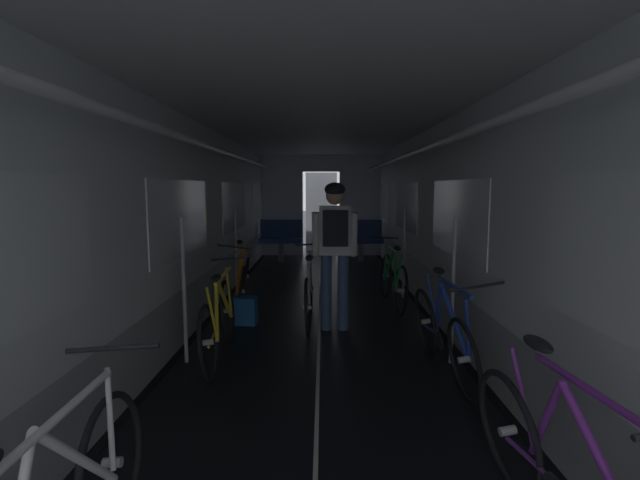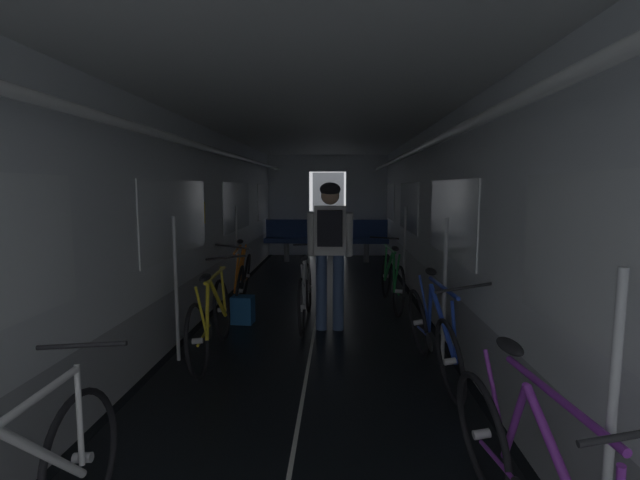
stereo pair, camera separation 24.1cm
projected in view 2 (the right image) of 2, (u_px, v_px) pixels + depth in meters
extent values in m
cube|color=black|center=(201.00, 324.00, 5.57)|extent=(0.08, 11.50, 0.01)
cube|color=black|center=(432.00, 327.00, 5.45)|extent=(0.08, 11.50, 0.01)
cube|color=beige|center=(315.00, 326.00, 5.51)|extent=(0.03, 11.27, 0.00)
cube|color=#9EA0A5|center=(192.00, 300.00, 5.54)|extent=(0.12, 11.50, 0.60)
cube|color=silver|center=(188.00, 200.00, 5.39)|extent=(0.12, 11.50, 1.85)
cube|color=white|center=(177.00, 218.00, 4.84)|extent=(0.02, 1.90, 0.80)
cube|color=white|center=(237.00, 206.00, 7.69)|extent=(0.02, 1.90, 0.80)
cube|color=white|center=(265.00, 201.00, 10.55)|extent=(0.02, 1.90, 0.80)
cube|color=yellow|center=(203.00, 213.00, 5.74)|extent=(0.01, 0.20, 0.28)
cylinder|color=white|center=(215.00, 151.00, 5.31)|extent=(0.07, 11.04, 0.07)
cylinder|color=#B7BABF|center=(176.00, 290.00, 4.34)|extent=(0.04, 0.04, 1.40)
cylinder|color=#B7BABF|center=(237.00, 251.00, 6.92)|extent=(0.04, 0.04, 1.40)
cube|color=#9EA0A5|center=(441.00, 303.00, 5.41)|extent=(0.12, 11.50, 0.60)
cube|color=silver|center=(445.00, 200.00, 5.27)|extent=(0.12, 11.50, 1.85)
cube|color=white|center=(621.00, 267.00, 1.87)|extent=(0.02, 1.90, 0.80)
cube|color=white|center=(451.00, 219.00, 4.72)|extent=(0.02, 1.90, 0.80)
cube|color=white|center=(409.00, 207.00, 7.57)|extent=(0.02, 1.90, 0.80)
cube|color=white|center=(390.00, 201.00, 10.43)|extent=(0.02, 1.90, 0.80)
cube|color=yellow|center=(441.00, 216.00, 5.15)|extent=(0.01, 0.20, 0.28)
cylinder|color=white|center=(416.00, 150.00, 5.21)|extent=(0.07, 11.04, 0.07)
cylinder|color=#B7BABF|center=(609.00, 457.00, 1.65)|extent=(0.04, 0.04, 1.40)
cylinder|color=#B7BABF|center=(444.00, 292.00, 4.23)|extent=(0.04, 0.04, 1.40)
cylinder|color=#B7BABF|center=(405.00, 252.00, 6.81)|extent=(0.04, 0.04, 1.40)
cube|color=silver|center=(289.00, 205.00, 11.17)|extent=(1.00, 0.12, 2.45)
cube|color=silver|center=(366.00, 206.00, 11.09)|extent=(1.00, 0.12, 2.45)
cube|color=silver|center=(328.00, 163.00, 11.01)|extent=(0.90, 0.12, 0.40)
cube|color=#4C4F54|center=(328.00, 212.00, 11.85)|extent=(0.81, 0.04, 2.05)
cube|color=silver|center=(315.00, 114.00, 5.22)|extent=(3.14, 11.62, 0.12)
cylinder|color=gray|center=(286.00, 252.00, 10.23)|extent=(0.12, 0.12, 0.44)
cube|color=#2D4784|center=(286.00, 240.00, 10.20)|extent=(0.96, 0.44, 0.10)
cube|color=#2D4784|center=(287.00, 228.00, 10.36)|extent=(0.96, 0.08, 0.40)
torus|color=gray|center=(269.00, 219.00, 10.39)|extent=(0.14, 0.14, 0.02)
cylinder|color=gray|center=(366.00, 252.00, 10.16)|extent=(0.12, 0.12, 0.44)
cube|color=#2D4784|center=(367.00, 240.00, 10.13)|extent=(0.96, 0.44, 0.10)
cube|color=#2D4784|center=(366.00, 229.00, 10.29)|extent=(0.96, 0.08, 0.40)
torus|color=gray|center=(347.00, 220.00, 10.31)|extent=(0.14, 0.14, 0.02)
torus|color=black|center=(247.00, 276.00, 6.93)|extent=(0.20, 0.68, 0.67)
cylinder|color=#B2B2B7|center=(247.00, 276.00, 6.93)|extent=(0.10, 0.06, 0.06)
torus|color=black|center=(239.00, 291.00, 5.92)|extent=(0.20, 0.68, 0.67)
cylinder|color=#B2B2B7|center=(239.00, 291.00, 5.92)|extent=(0.10, 0.06, 0.06)
cylinder|color=orange|center=(239.00, 270.00, 6.21)|extent=(0.06, 0.55, 0.56)
cylinder|color=orange|center=(242.00, 265.00, 6.61)|extent=(0.14, 0.34, 0.55)
cylinder|color=orange|center=(238.00, 249.00, 6.33)|extent=(0.13, 0.82, 0.04)
cylinder|color=orange|center=(244.00, 261.00, 6.83)|extent=(0.08, 0.17, 0.49)
cylinder|color=orange|center=(245.00, 280.00, 6.71)|extent=(0.08, 0.45, 0.07)
cylinder|color=orange|center=(237.00, 272.00, 5.92)|extent=(0.10, 0.08, 0.49)
cylinder|color=black|center=(244.00, 285.00, 6.49)|extent=(0.05, 0.17, 0.17)
ellipsoid|color=black|center=(240.00, 241.00, 6.75)|extent=(0.12, 0.25, 0.07)
cylinder|color=black|center=(232.00, 247.00, 5.86)|extent=(0.44, 0.07, 0.08)
torus|color=black|center=(83.00, 458.00, 2.26)|extent=(0.09, 0.67, 0.67)
cylinder|color=#B2B2B7|center=(83.00, 458.00, 2.26)|extent=(0.09, 0.05, 0.06)
cylinder|color=silver|center=(42.00, 453.00, 1.92)|extent=(0.07, 0.54, 0.56)
cylinder|color=silver|center=(16.00, 412.00, 1.74)|extent=(0.05, 0.82, 0.04)
cylinder|color=silver|center=(79.00, 415.00, 2.20)|extent=(0.06, 0.09, 0.49)
cylinder|color=black|center=(82.00, 345.00, 2.18)|extent=(0.44, 0.03, 0.05)
torus|color=black|center=(197.00, 341.00, 3.98)|extent=(0.13, 0.67, 0.67)
cylinder|color=#B2B2B7|center=(197.00, 341.00, 3.98)|extent=(0.10, 0.05, 0.06)
torus|color=black|center=(222.00, 310.00, 4.99)|extent=(0.13, 0.67, 0.67)
cylinder|color=#B2B2B7|center=(222.00, 310.00, 4.99)|extent=(0.10, 0.05, 0.06)
cylinder|color=yellow|center=(217.00, 297.00, 4.66)|extent=(0.07, 0.54, 0.56)
cylinder|color=yellow|center=(207.00, 308.00, 4.25)|extent=(0.10, 0.34, 0.55)
cylinder|color=yellow|center=(216.00, 275.00, 4.47)|extent=(0.07, 0.82, 0.04)
cylinder|color=yellow|center=(201.00, 312.00, 4.02)|extent=(0.07, 0.17, 0.49)
cylinder|color=yellow|center=(204.00, 335.00, 4.21)|extent=(0.05, 0.45, 0.07)
cylinder|color=yellow|center=(223.00, 289.00, 4.94)|extent=(0.08, 0.09, 0.49)
cylinder|color=black|center=(209.00, 330.00, 4.43)|extent=(0.04, 0.17, 0.17)
ellipsoid|color=black|center=(205.00, 277.00, 4.04)|extent=(0.11, 0.24, 0.07)
cylinder|color=black|center=(226.00, 258.00, 4.92)|extent=(0.44, 0.04, 0.07)
torus|color=black|center=(481.00, 434.00, 2.48)|extent=(0.19, 0.68, 0.67)
cylinder|color=#B2B2B7|center=(481.00, 434.00, 2.48)|extent=(0.10, 0.06, 0.06)
cylinder|color=purple|center=(566.00, 479.00, 1.76)|extent=(0.16, 0.53, 0.56)
cylinder|color=purple|center=(515.00, 424.00, 2.17)|extent=(0.08, 0.35, 0.55)
cylinder|color=purple|center=(556.00, 396.00, 1.89)|extent=(0.12, 0.82, 0.04)
cylinder|color=purple|center=(495.00, 398.00, 2.39)|extent=(0.10, 0.16, 0.49)
cylinder|color=purple|center=(499.00, 463.00, 2.26)|extent=(0.07, 0.45, 0.07)
ellipsoid|color=black|center=(510.00, 346.00, 2.31)|extent=(0.12, 0.25, 0.07)
torus|color=black|center=(418.00, 322.00, 4.53)|extent=(0.18, 0.68, 0.67)
cylinder|color=#B2B2B7|center=(418.00, 322.00, 4.53)|extent=(0.10, 0.06, 0.06)
torus|color=black|center=(450.00, 361.00, 3.52)|extent=(0.18, 0.68, 0.67)
cylinder|color=#B2B2B7|center=(450.00, 361.00, 3.52)|extent=(0.10, 0.06, 0.06)
cylinder|color=#2342B7|center=(443.00, 322.00, 3.81)|extent=(0.15, 0.54, 0.56)
cylinder|color=#2342B7|center=(430.00, 309.00, 4.21)|extent=(0.10, 0.35, 0.55)
cylinder|color=#2342B7|center=(443.00, 287.00, 3.93)|extent=(0.09, 0.82, 0.04)
cylinder|color=#2342B7|center=(424.00, 301.00, 4.44)|extent=(0.10, 0.16, 0.49)
cylinder|color=#2342B7|center=(424.00, 332.00, 4.31)|extent=(0.05, 0.45, 0.07)
cylinder|color=#2342B7|center=(454.00, 330.00, 3.52)|extent=(0.10, 0.09, 0.49)
cylinder|color=black|center=(429.00, 342.00, 4.09)|extent=(0.05, 0.17, 0.17)
ellipsoid|color=black|center=(431.00, 272.00, 4.35)|extent=(0.11, 0.25, 0.07)
cylinder|color=black|center=(463.00, 288.00, 3.46)|extent=(0.44, 0.05, 0.09)
torus|color=black|center=(399.00, 291.00, 5.87)|extent=(0.12, 0.67, 0.67)
cylinder|color=#B2B2B7|center=(399.00, 291.00, 5.87)|extent=(0.10, 0.06, 0.06)
torus|color=black|center=(386.00, 276.00, 6.88)|extent=(0.12, 0.67, 0.67)
cylinder|color=#B2B2B7|center=(386.00, 276.00, 6.88)|extent=(0.10, 0.06, 0.06)
cylinder|color=#1E8438|center=(389.00, 265.00, 6.55)|extent=(0.10, 0.54, 0.56)
cylinder|color=#1E8438|center=(394.00, 270.00, 6.14)|extent=(0.05, 0.34, 0.55)
cylinder|color=#1E8438|center=(390.00, 249.00, 6.36)|extent=(0.08, 0.82, 0.04)
cylinder|color=#1E8438|center=(397.00, 272.00, 5.91)|extent=(0.06, 0.16, 0.49)
cylinder|color=#1E8438|center=(396.00, 289.00, 6.10)|extent=(0.05, 0.45, 0.07)
cylinder|color=#1E8438|center=(386.00, 261.00, 6.83)|extent=(0.06, 0.09, 0.49)
cylinder|color=black|center=(393.00, 287.00, 6.32)|extent=(0.03, 0.17, 0.17)
ellipsoid|color=black|center=(395.00, 248.00, 5.93)|extent=(0.11, 0.24, 0.07)
cylinder|color=black|center=(384.00, 238.00, 6.81)|extent=(0.44, 0.05, 0.05)
cylinder|color=#384C75|center=(321.00, 292.00, 5.33)|extent=(0.13, 0.13, 0.90)
cylinder|color=#384C75|center=(338.00, 292.00, 5.32)|extent=(0.13, 0.13, 0.90)
cube|color=silver|center=(330.00, 230.00, 5.24)|extent=(0.36, 0.22, 0.56)
cylinder|color=silver|center=(311.00, 234.00, 5.28)|extent=(0.09, 0.20, 0.53)
cylinder|color=silver|center=(349.00, 234.00, 5.26)|extent=(0.09, 0.20, 0.53)
sphere|color=tan|center=(330.00, 196.00, 5.20)|extent=(0.21, 0.21, 0.21)
ellipsoid|color=black|center=(330.00, 189.00, 5.19)|extent=(0.24, 0.28, 0.16)
cube|color=black|center=(330.00, 228.00, 5.07)|extent=(0.28, 0.16, 0.40)
torus|color=black|center=(302.00, 307.00, 5.10)|extent=(0.06, 0.67, 0.67)
cylinder|color=#B2B2B7|center=(302.00, 307.00, 5.10)|extent=(0.09, 0.05, 0.05)
torus|color=black|center=(308.00, 287.00, 6.11)|extent=(0.06, 0.67, 0.67)
cylinder|color=#B2B2B7|center=(308.00, 287.00, 6.11)|extent=(0.09, 0.05, 0.05)
cylinder|color=#ADAFB5|center=(307.00, 276.00, 5.77)|extent=(0.06, 0.54, 0.56)
cylinder|color=#ADAFB5|center=(304.00, 282.00, 5.36)|extent=(0.05, 0.34, 0.55)
cylinder|color=#ADAFB5|center=(307.00, 257.00, 5.58)|extent=(0.04, 0.82, 0.04)
cylinder|color=#ADAFB5|center=(303.00, 285.00, 5.14)|extent=(0.04, 0.16, 0.49)
cylinder|color=#ADAFB5|center=(303.00, 304.00, 5.32)|extent=(0.03, 0.45, 0.07)
cylinder|color=#ADAFB5|center=(309.00, 270.00, 6.05)|extent=(0.04, 0.09, 0.49)
cylinder|color=black|center=(305.00, 301.00, 5.55)|extent=(0.02, 0.17, 0.17)
ellipsoid|color=black|center=(304.00, 258.00, 5.15)|extent=(0.09, 0.24, 0.06)
cylinder|color=black|center=(310.00, 244.00, 6.03)|extent=(0.44, 0.03, 0.04)
cube|color=#1E5693|center=(243.00, 310.00, 5.61)|extent=(0.28, 0.22, 0.34)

